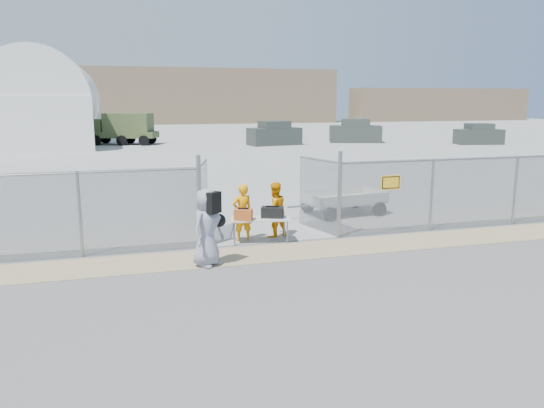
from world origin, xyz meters
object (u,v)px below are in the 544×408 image
object	(u,v)px
utility_trailer	(343,202)
security_worker_right	(274,210)
visitor	(207,228)
security_worker_left	(242,212)
folding_table	(260,230)

from	to	relation	value
utility_trailer	security_worker_right	bearing A→B (deg)	-152.60
visitor	security_worker_right	bearing A→B (deg)	2.63
security_worker_left	security_worker_right	bearing A→B (deg)	176.69
folding_table	security_worker_left	distance (m)	0.71
security_worker_left	utility_trailer	bearing A→B (deg)	-160.12
folding_table	security_worker_left	size ratio (longest dim) A/B	1.01
security_worker_right	visitor	bearing A→B (deg)	26.22
folding_table	utility_trailer	size ratio (longest dim) A/B	0.46
folding_table	security_worker_left	xyz separation A→B (m)	(-0.42, 0.33, 0.46)
security_worker_right	visitor	distance (m)	3.15
visitor	utility_trailer	bearing A→B (deg)	-1.32
security_worker_right	security_worker_left	bearing A→B (deg)	-9.77
visitor	security_worker_left	bearing A→B (deg)	16.41
security_worker_left	visitor	xyz separation A→B (m)	(-1.32, -2.03, 0.13)
security_worker_right	utility_trailer	xyz separation A→B (m)	(3.16, 2.31, -0.37)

